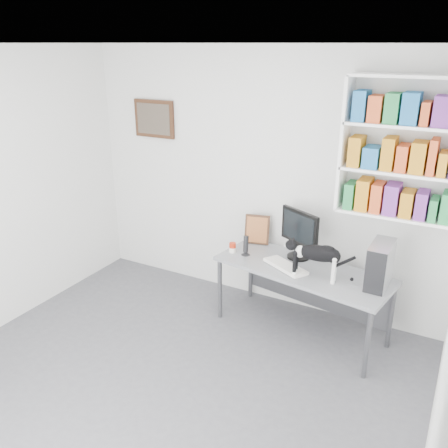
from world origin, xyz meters
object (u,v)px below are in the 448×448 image
Objects in this scene: keyboard at (286,266)px; pc_tower at (380,265)px; monitor at (300,234)px; soup_can at (233,248)px; cat at (316,262)px; bookshelf at (402,149)px; speaker at (246,245)px; desk at (301,300)px; leaning_print at (257,229)px.

keyboard is 1.17× the size of pc_tower.
soup_can is (-0.64, -0.20, -0.20)m from monitor.
cat is at bearing -24.64° from monitor.
cat is at bearing -162.51° from pc_tower.
bookshelf is at bearing 12.92° from soup_can.
bookshelf is 5.89× the size of speaker.
pc_tower is (-0.01, -0.35, -0.95)m from bookshelf.
keyboard is 0.37m from cat.
soup_can is at bearing 162.08° from cat.
bookshelf is at bearing 35.80° from cat.
desk is at bearing 55.15° from keyboard.
monitor is 1.56× the size of leaning_print.
pc_tower is at bearing -91.45° from bookshelf.
monitor is at bearing 130.37° from desk.
monitor is 1.27× the size of pc_tower.
keyboard is at bearing -153.94° from bookshelf.
monitor is (-0.12, 0.20, 0.60)m from desk.
keyboard is at bearing -7.55° from soup_can.
speaker is at bearing 159.75° from cat.
bookshelf reaches higher than desk.
bookshelf is 1.23m from monitor.
leaning_print is (-1.34, 0.00, -0.99)m from bookshelf.
bookshelf is 2.46× the size of monitor.
bookshelf is 1.22m from cat.
cat is (0.29, -0.37, -0.08)m from monitor.
soup_can is at bearing -170.85° from desk.
soup_can is at bearing 169.73° from speaker.
pc_tower is at bearing -28.89° from leaning_print.
desk is at bearing 128.95° from cat.
keyboard is (-0.85, -0.42, -1.13)m from bookshelf.
speaker is at bearing 2.65° from soup_can.
speaker is (-0.49, -0.19, -0.15)m from monitor.
cat is at bearing -33.82° from desk.
bookshelf is 1.48m from keyboard.
pc_tower is (0.69, -0.01, 0.55)m from desk.
cat is at bearing -10.22° from soup_can.
pc_tower is (0.82, -0.21, -0.05)m from monitor.
keyboard is (-0.03, -0.28, -0.23)m from monitor.
cat is at bearing 12.84° from keyboard.
keyboard reaches higher than desk.
pc_tower is 3.89× the size of soup_can.
cat is at bearing -46.03° from leaning_print.
bookshelf is 12.17× the size of soup_can.
monitor reaches higher than leaning_print.
leaning_print is 0.37m from soup_can.
bookshelf is at bearing 1.10° from speaker.
pc_tower is at bearing 32.66° from keyboard.
desk is 2.97× the size of cat.
soup_can is at bearing -123.72° from leaning_print.
desk is 0.40m from keyboard.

